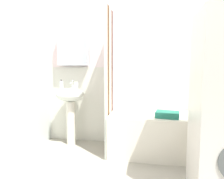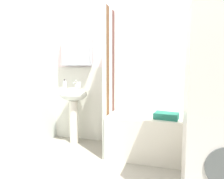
{
  "view_description": "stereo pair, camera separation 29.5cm",
  "coord_description": "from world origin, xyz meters",
  "px_view_note": "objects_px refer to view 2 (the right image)",
  "views": [
    {
      "loc": [
        0.11,
        -2.04,
        1.21
      ],
      "look_at": [
        -0.41,
        0.85,
        0.89
      ],
      "focal_mm": 34.15,
      "sensor_mm": 36.0,
      "label": 1
    },
    {
      "loc": [
        0.4,
        -1.97,
        1.21
      ],
      "look_at": [
        -0.41,
        0.85,
        0.89
      ],
      "focal_mm": 34.15,
      "sensor_mm": 36.0,
      "label": 2
    }
  ],
  "objects_px": {
    "sink": "(73,103)",
    "shampoo_bottle": "(197,106)",
    "lotion_bottle": "(211,107)",
    "toothbrush_cup": "(79,85)",
    "washer_dryer_stack": "(222,110)",
    "towel_folded": "(166,116)",
    "soap_dispenser": "(65,84)",
    "body_wash_bottle": "(200,108)",
    "conditioner_bottle": "(220,107)",
    "bathtub": "(167,136)"
  },
  "relations": [
    {
      "from": "sink",
      "to": "shampoo_bottle",
      "type": "bearing_deg",
      "value": 3.36
    },
    {
      "from": "soap_dispenser",
      "to": "bathtub",
      "type": "bearing_deg",
      "value": -4.06
    },
    {
      "from": "soap_dispenser",
      "to": "washer_dryer_stack",
      "type": "xyz_separation_m",
      "value": [
        2.03,
        -1.01,
        -0.09
      ]
    },
    {
      "from": "shampoo_bottle",
      "to": "washer_dryer_stack",
      "type": "bearing_deg",
      "value": -86.12
    },
    {
      "from": "conditioner_bottle",
      "to": "body_wash_bottle",
      "type": "relative_size",
      "value": 1.4
    },
    {
      "from": "shampoo_bottle",
      "to": "towel_folded",
      "type": "distance_m",
      "value": 0.59
    },
    {
      "from": "lotion_bottle",
      "to": "towel_folded",
      "type": "xyz_separation_m",
      "value": [
        -0.58,
        -0.46,
        -0.06
      ]
    },
    {
      "from": "lotion_bottle",
      "to": "toothbrush_cup",
      "type": "bearing_deg",
      "value": -175.77
    },
    {
      "from": "bathtub",
      "to": "body_wash_bottle",
      "type": "xyz_separation_m",
      "value": [
        0.43,
        0.28,
        0.36
      ]
    },
    {
      "from": "soap_dispenser",
      "to": "toothbrush_cup",
      "type": "distance_m",
      "value": 0.23
    },
    {
      "from": "bathtub",
      "to": "lotion_bottle",
      "type": "bearing_deg",
      "value": 26.93
    },
    {
      "from": "soap_dispenser",
      "to": "conditioner_bottle",
      "type": "xyz_separation_m",
      "value": [
        2.24,
        0.16,
        -0.27
      ]
    },
    {
      "from": "bathtub",
      "to": "conditioner_bottle",
      "type": "xyz_separation_m",
      "value": [
        0.68,
        0.27,
        0.39
      ]
    },
    {
      "from": "conditioner_bottle",
      "to": "towel_folded",
      "type": "relative_size",
      "value": 0.79
    },
    {
      "from": "washer_dryer_stack",
      "to": "towel_folded",
      "type": "bearing_deg",
      "value": 123.19
    },
    {
      "from": "bathtub",
      "to": "towel_folded",
      "type": "bearing_deg",
      "value": -94.25
    },
    {
      "from": "conditioner_bottle",
      "to": "toothbrush_cup",
      "type": "bearing_deg",
      "value": -176.49
    },
    {
      "from": "body_wash_bottle",
      "to": "towel_folded",
      "type": "distance_m",
      "value": 0.63
    },
    {
      "from": "toothbrush_cup",
      "to": "soap_dispenser",
      "type": "bearing_deg",
      "value": -171.05
    },
    {
      "from": "washer_dryer_stack",
      "to": "soap_dispenser",
      "type": "bearing_deg",
      "value": 153.56
    },
    {
      "from": "conditioner_bottle",
      "to": "lotion_bottle",
      "type": "bearing_deg",
      "value": 170.94
    },
    {
      "from": "towel_folded",
      "to": "soap_dispenser",
      "type": "bearing_deg",
      "value": 169.66
    },
    {
      "from": "sink",
      "to": "towel_folded",
      "type": "xyz_separation_m",
      "value": [
        1.43,
        -0.32,
        -0.04
      ]
    },
    {
      "from": "shampoo_bottle",
      "to": "washer_dryer_stack",
      "type": "distance_m",
      "value": 1.17
    },
    {
      "from": "washer_dryer_stack",
      "to": "toothbrush_cup",
      "type": "bearing_deg",
      "value": 149.97
    },
    {
      "from": "body_wash_bottle",
      "to": "towel_folded",
      "type": "xyz_separation_m",
      "value": [
        -0.44,
        -0.45,
        -0.04
      ]
    },
    {
      "from": "shampoo_bottle",
      "to": "washer_dryer_stack",
      "type": "xyz_separation_m",
      "value": [
        0.08,
        -1.15,
        0.17
      ]
    },
    {
      "from": "bathtub",
      "to": "washer_dryer_stack",
      "type": "bearing_deg",
      "value": -62.78
    },
    {
      "from": "toothbrush_cup",
      "to": "sink",
      "type": "bearing_deg",
      "value": 178.52
    },
    {
      "from": "toothbrush_cup",
      "to": "lotion_bottle",
      "type": "height_order",
      "value": "toothbrush_cup"
    },
    {
      "from": "toothbrush_cup",
      "to": "towel_folded",
      "type": "bearing_deg",
      "value": -13.46
    },
    {
      "from": "toothbrush_cup",
      "to": "body_wash_bottle",
      "type": "xyz_separation_m",
      "value": [
        1.78,
        0.13,
        -0.29
      ]
    },
    {
      "from": "bathtub",
      "to": "towel_folded",
      "type": "height_order",
      "value": "towel_folded"
    },
    {
      "from": "conditioner_bottle",
      "to": "washer_dryer_stack",
      "type": "bearing_deg",
      "value": -100.42
    },
    {
      "from": "lotion_bottle",
      "to": "shampoo_bottle",
      "type": "bearing_deg",
      "value": -170.05
    },
    {
      "from": "conditioner_bottle",
      "to": "shampoo_bottle",
      "type": "distance_m",
      "value": 0.29
    },
    {
      "from": "sink",
      "to": "washer_dryer_stack",
      "type": "bearing_deg",
      "value": -28.83
    },
    {
      "from": "bathtub",
      "to": "soap_dispenser",
      "type": "bearing_deg",
      "value": 175.94
    },
    {
      "from": "shampoo_bottle",
      "to": "toothbrush_cup",
      "type": "bearing_deg",
      "value": -176.38
    },
    {
      "from": "soap_dispenser",
      "to": "toothbrush_cup",
      "type": "relative_size",
      "value": 1.39
    },
    {
      "from": "soap_dispenser",
      "to": "body_wash_bottle",
      "type": "bearing_deg",
      "value": 4.79
    },
    {
      "from": "sink",
      "to": "towel_folded",
      "type": "bearing_deg",
      "value": -12.69
    },
    {
      "from": "conditioner_bottle",
      "to": "sink",
      "type": "bearing_deg",
      "value": -176.72
    },
    {
      "from": "soap_dispenser",
      "to": "body_wash_bottle",
      "type": "distance_m",
      "value": 2.03
    },
    {
      "from": "toothbrush_cup",
      "to": "shampoo_bottle",
      "type": "height_order",
      "value": "toothbrush_cup"
    },
    {
      "from": "sink",
      "to": "toothbrush_cup",
      "type": "xyz_separation_m",
      "value": [
        0.1,
        -0.0,
        0.28
      ]
    },
    {
      "from": "bathtub",
      "to": "towel_folded",
      "type": "xyz_separation_m",
      "value": [
        -0.01,
        -0.17,
        0.32
      ]
    },
    {
      "from": "sink",
      "to": "conditioner_bottle",
      "type": "relative_size",
      "value": 3.82
    },
    {
      "from": "towel_folded",
      "to": "sink",
      "type": "bearing_deg",
      "value": 167.31
    },
    {
      "from": "conditioner_bottle",
      "to": "shampoo_bottle",
      "type": "bearing_deg",
      "value": -177.17
    }
  ]
}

